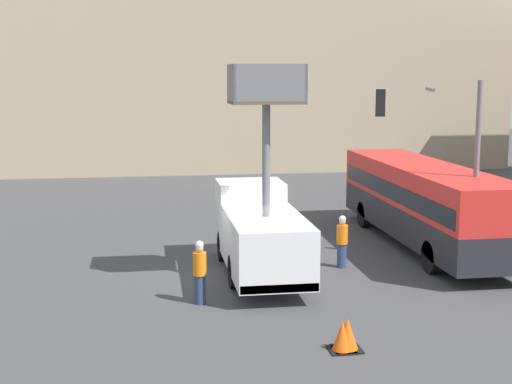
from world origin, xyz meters
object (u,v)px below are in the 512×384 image
city_bus (423,198)px  road_worker_directing (342,242)px  utility_truck (260,229)px  traffic_light_pole (442,142)px  road_worker_near_truck (200,272)px  traffic_cone_mid_road (342,337)px  traffic_cone_near_truck (347,335)px

city_bus → road_worker_directing: bearing=142.0°
utility_truck → traffic_light_pole: utility_truck is taller
road_worker_near_truck → traffic_cone_mid_road: (3.02, -4.02, -0.58)m
city_bus → traffic_cone_mid_road: 11.39m
road_worker_directing → traffic_cone_mid_road: road_worker_directing is taller
utility_truck → city_bus: size_ratio=0.57×
utility_truck → city_bus: utility_truck is taller
road_worker_near_truck → traffic_cone_mid_road: road_worker_near_truck is taller
utility_truck → city_bus: bearing=24.8°
road_worker_directing → traffic_cone_mid_road: (-1.98, -7.17, -0.55)m
utility_truck → road_worker_directing: (2.88, 0.58, -0.66)m
city_bus → traffic_cone_near_truck: size_ratio=15.20×
city_bus → traffic_cone_near_truck: (-5.67, -9.62, -1.46)m
utility_truck → traffic_cone_near_truck: 6.71m
traffic_light_pole → road_worker_near_truck: size_ratio=3.42×
road_worker_near_truck → road_worker_directing: bearing=-162.1°
traffic_light_pole → traffic_cone_mid_road: (-5.25, -6.88, -3.86)m
traffic_cone_near_truck → traffic_cone_mid_road: 0.15m
utility_truck → traffic_light_pole: 6.70m
road_worker_directing → road_worker_near_truck: bearing=87.6°
city_bus → road_worker_directing: (-3.82, -2.52, -0.94)m
traffic_light_pole → road_worker_directing: (-3.27, 0.28, -3.31)m
traffic_cone_near_truck → road_worker_directing: bearing=75.5°
city_bus → traffic_cone_mid_road: city_bus is taller
city_bus → traffic_cone_mid_road: bearing=167.7°
traffic_cone_mid_road → traffic_light_pole: bearing=52.7°
road_worker_near_truck → traffic_cone_near_truck: bearing=114.3°
utility_truck → road_worker_near_truck: 3.39m
city_bus → road_worker_near_truck: (-8.82, -5.66, -0.91)m
road_worker_directing → traffic_cone_near_truck: bearing=130.9°
road_worker_directing → traffic_light_pole: bearing=-129.5°
city_bus → traffic_cone_near_truck: bearing=168.1°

